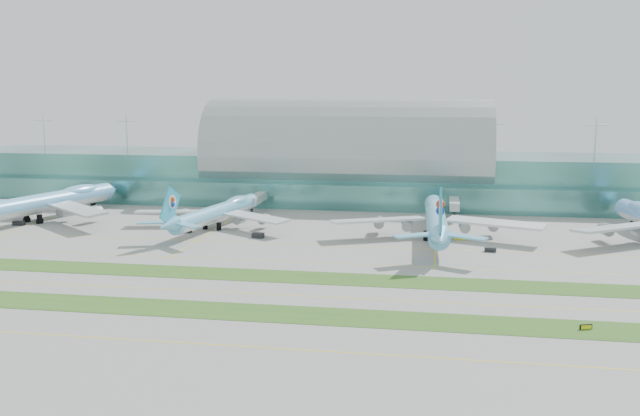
% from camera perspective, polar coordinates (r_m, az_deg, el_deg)
% --- Properties ---
extents(ground, '(700.00, 700.00, 0.00)m').
position_cam_1_polar(ground, '(181.47, -2.84, -5.68)').
color(ground, gray).
rests_on(ground, ground).
extents(terminal, '(340.00, 69.10, 36.00)m').
position_cam_1_polar(terminal, '(304.00, 2.27, 3.27)').
color(terminal, '#3D7A75').
rests_on(terminal, ground).
extents(grass_strip_near, '(420.00, 12.00, 0.08)m').
position_cam_1_polar(grass_strip_near, '(155.35, -5.04, -8.34)').
color(grass_strip_near, '#2D591E').
rests_on(grass_strip_near, ground).
extents(grass_strip_far, '(420.00, 12.00, 0.08)m').
position_cam_1_polar(grass_strip_far, '(183.34, -2.71, -5.50)').
color(grass_strip_far, '#2D591E').
rests_on(grass_strip_far, ground).
extents(taxiline_a, '(420.00, 0.35, 0.01)m').
position_cam_1_polar(taxiline_a, '(137.17, -7.15, -10.87)').
color(taxiline_a, yellow).
rests_on(taxiline_a, ground).
extents(taxiline_b, '(420.00, 0.35, 0.01)m').
position_cam_1_polar(taxiline_b, '(168.34, -3.85, -6.91)').
color(taxiline_b, yellow).
rests_on(taxiline_b, ground).
extents(taxiline_c, '(420.00, 0.35, 0.01)m').
position_cam_1_polar(taxiline_c, '(198.52, -1.74, -4.33)').
color(taxiline_c, yellow).
rests_on(taxiline_c, ground).
extents(taxiline_d, '(420.00, 0.35, 0.01)m').
position_cam_1_polar(taxiline_d, '(219.57, -0.64, -2.96)').
color(taxiline_d, yellow).
rests_on(taxiline_d, ground).
extents(airliner_a, '(68.92, 79.89, 22.50)m').
position_cam_1_polar(airliner_a, '(277.05, -21.32, 0.47)').
color(airliner_a, '#6FB9F5').
rests_on(airliner_a, ground).
extents(airliner_b, '(57.72, 66.34, 18.37)m').
position_cam_1_polar(airliner_b, '(247.84, -8.23, -0.27)').
color(airliner_b, '#63B1DB').
rests_on(airliner_b, ground).
extents(airliner_c, '(67.99, 77.14, 21.24)m').
position_cam_1_polar(airliner_c, '(231.42, 9.27, -0.78)').
color(airliner_c, '#6FC5F5').
rests_on(airliner_c, ground).
extents(gse_b, '(4.10, 2.26, 1.51)m').
position_cam_1_polar(gse_b, '(272.04, -22.96, -1.12)').
color(gse_b, black).
rests_on(gse_b, ground).
extents(gse_c, '(3.64, 2.68, 1.32)m').
position_cam_1_polar(gse_c, '(241.93, -10.63, -1.79)').
color(gse_c, black).
rests_on(gse_c, ground).
extents(gse_d, '(4.13, 2.59, 1.75)m').
position_cam_1_polar(gse_d, '(230.05, -4.98, -2.19)').
color(gse_d, black).
rests_on(gse_d, ground).
extents(gse_e, '(3.75, 1.90, 1.66)m').
position_cam_1_polar(gse_e, '(231.08, 11.17, -2.30)').
color(gse_e, '#CEC80C').
rests_on(gse_e, ground).
extents(gse_f, '(3.57, 2.04, 1.31)m').
position_cam_1_polar(gse_f, '(216.10, 13.47, -3.26)').
color(gse_f, black).
rests_on(gse_f, ground).
extents(taxiway_sign_east, '(2.59, 1.07, 1.12)m').
position_cam_1_polar(taxiway_sign_east, '(153.85, 20.50, -8.91)').
color(taxiway_sign_east, black).
rests_on(taxiway_sign_east, ground).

